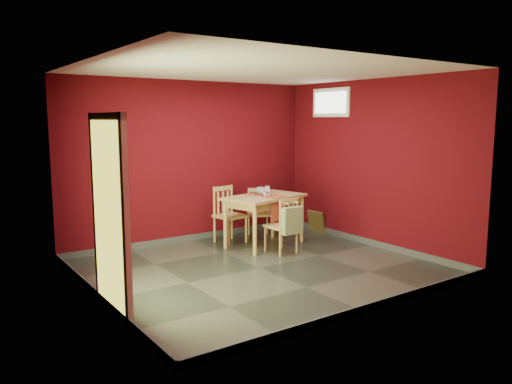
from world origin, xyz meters
TOP-DOWN VIEW (x-y plane):
  - ground at (0.00, 0.00)m, footprint 4.50×4.50m
  - room_shell at (0.00, 0.00)m, footprint 4.50×4.50m
  - doorway at (-2.23, -0.40)m, footprint 0.06×1.01m
  - window at (2.23, 1.00)m, footprint 0.05×0.90m
  - outlet_plate at (1.60, 1.99)m, footprint 0.08×0.02m
  - dining_table at (0.82, 1.02)m, footprint 1.46×1.05m
  - table_runner at (0.82, 0.90)m, footprint 0.50×0.79m
  - chair_far_left at (0.44, 1.53)m, footprint 0.49×0.49m
  - chair_far_right at (1.12, 1.58)m, footprint 0.51×0.51m
  - chair_near at (0.76, 0.45)m, footprint 0.44×0.44m
  - tote_bag at (0.77, 0.24)m, footprint 0.35×0.20m
  - cat at (0.83, 1.11)m, footprint 0.23×0.39m
  - picture_frame at (2.19, 1.27)m, footprint 0.14×0.39m

SIDE VIEW (x-z plane):
  - ground at x=0.00m, z-range 0.00..0.00m
  - room_shell at x=0.00m, z-range -2.20..2.30m
  - picture_frame at x=2.19m, z-range 0.00..0.39m
  - outlet_plate at x=1.60m, z-range 0.24..0.36m
  - chair_far_right at x=1.12m, z-range 0.01..0.86m
  - chair_near at x=0.76m, z-range 0.01..0.88m
  - chair_far_left at x=0.44m, z-range 0.01..0.95m
  - tote_bag at x=0.77m, z-range 0.31..0.79m
  - dining_table at x=0.82m, z-range 0.31..1.13m
  - table_runner at x=0.82m, z-range 0.59..0.95m
  - cat at x=0.83m, z-range 0.82..1.01m
  - doorway at x=-2.23m, z-range 0.06..2.19m
  - window at x=2.23m, z-range 2.10..2.60m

